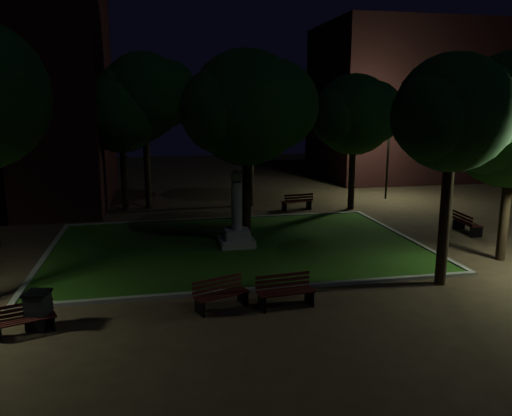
{
  "coord_description": "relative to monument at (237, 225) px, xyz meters",
  "views": [
    {
      "loc": [
        -3.24,
        -17.98,
        5.94
      ],
      "look_at": [
        0.62,
        1.0,
        1.86
      ],
      "focal_mm": 35.0,
      "sensor_mm": 36.0,
      "label": 1
    }
  ],
  "objects": [
    {
      "name": "tree_ne",
      "position": [
        7.77,
        6.39,
        4.37
      ],
      "size": [
        5.46,
        4.46,
        7.56
      ],
      "color": "#2E2014",
      "rests_on": "ground"
    },
    {
      "name": "bench_near_left",
      "position": [
        -1.5,
        -6.24,
        -0.53
      ],
      "size": [
        1.73,
        1.11,
        0.9
      ],
      "rotation": [
        0.0,
        0.0,
        0.37
      ],
      "color": "black",
      "rests_on": "ground"
    },
    {
      "name": "lawn",
      "position": [
        0.0,
        0.0,
        -0.92
      ],
      "size": [
        15.0,
        10.0,
        0.08
      ],
      "primitive_type": "cube",
      "color": "#255014",
      "rests_on": "ground"
    },
    {
      "name": "lamppost_ne",
      "position": [
        11.04,
        8.89,
        2.28
      ],
      "size": [
        1.18,
        0.28,
        4.65
      ],
      "color": "black",
      "rests_on": "ground"
    },
    {
      "name": "bench_far_side",
      "position": [
        4.57,
        6.73,
        -0.51
      ],
      "size": [
        1.81,
        0.82,
        0.96
      ],
      "rotation": [
        0.0,
        0.0,
        3.27
      ],
      "color": "black",
      "rests_on": "ground"
    },
    {
      "name": "tree_se",
      "position": [
        6.06,
        -5.67,
        4.68
      ],
      "size": [
        4.57,
        3.73,
        7.51
      ],
      "color": "#2E2014",
      "rests_on": "ground"
    },
    {
      "name": "lawn_kerb",
      "position": [
        0.0,
        0.0,
        -0.9
      ],
      "size": [
        15.4,
        10.4,
        0.12
      ],
      "color": "slate",
      "rests_on": "ground"
    },
    {
      "name": "tree_north_er",
      "position": [
        2.31,
        8.42,
        5.34
      ],
      "size": [
        5.33,
        4.35,
        8.48
      ],
      "color": "#2E2014",
      "rests_on": "ground"
    },
    {
      "name": "bench_near_right",
      "position": [
        0.4,
        -6.44,
        -0.51
      ],
      "size": [
        1.77,
        0.77,
        0.94
      ],
      "rotation": [
        0.0,
        0.0,
        0.1
      ],
      "color": "black",
      "rests_on": "ground"
    },
    {
      "name": "tree_north_wl",
      "position": [
        -4.86,
        8.43,
        4.47
      ],
      "size": [
        5.32,
        4.34,
        7.6
      ],
      "color": "#2E2014",
      "rests_on": "ground"
    },
    {
      "name": "building_far",
      "position": [
        18.0,
        18.0,
        5.04
      ],
      "size": [
        16.0,
        10.0,
        12.0
      ],
      "primitive_type": "cube",
      "color": "#451C1A",
      "rests_on": "ground"
    },
    {
      "name": "trash_bin",
      "position": [
        -6.46,
        -6.6,
        -0.43
      ],
      "size": [
        0.74,
        0.74,
        1.04
      ],
      "color": "black",
      "rests_on": "ground"
    },
    {
      "name": "bench_right_side",
      "position": [
        10.85,
        0.16,
        -0.51
      ],
      "size": [
        0.75,
        1.78,
        0.95
      ],
      "rotation": [
        0.0,
        0.0,
        1.49
      ],
      "color": "black",
      "rests_on": "ground"
    },
    {
      "name": "tree_extra",
      "position": [
        0.63,
        0.49,
        4.8
      ],
      "size": [
        5.82,
        4.75,
        8.13
      ],
      "color": "#2E2014",
      "rests_on": "ground"
    },
    {
      "name": "monument",
      "position": [
        0.0,
        0.0,
        0.0
      ],
      "size": [
        1.4,
        1.4,
        3.2
      ],
      "color": "gray",
      "rests_on": "lawn"
    },
    {
      "name": "ground",
      "position": [
        0.0,
        -2.0,
        -0.96
      ],
      "size": [
        80.0,
        80.0,
        0.0
      ],
      "primitive_type": "plane",
      "color": "#423020"
    },
    {
      "name": "bench_west_near",
      "position": [
        -6.73,
        -6.83,
        -0.58
      ],
      "size": [
        1.53,
        0.94,
        0.79
      ],
      "rotation": [
        0.0,
        0.0,
        0.33
      ],
      "color": "black",
      "rests_on": "ground"
    },
    {
      "name": "tree_far_north",
      "position": [
        -3.58,
        8.81,
        5.42
      ],
      "size": [
        5.73,
        4.68,
        8.73
      ],
      "color": "#2E2014",
      "rests_on": "ground"
    }
  ]
}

